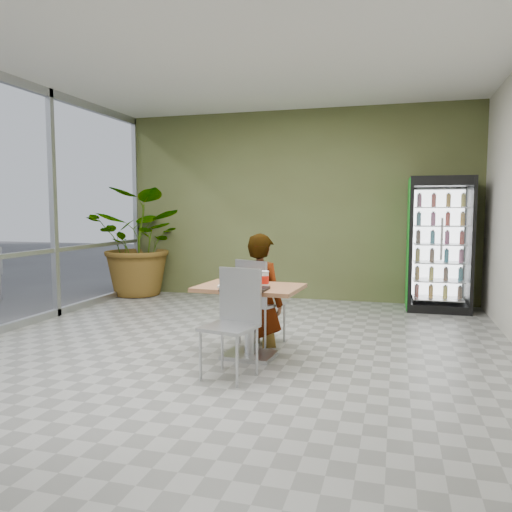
# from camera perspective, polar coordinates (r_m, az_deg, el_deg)

# --- Properties ---
(ground) EXTENTS (7.00, 7.00, 0.00)m
(ground) POSITION_cam_1_polar(r_m,az_deg,el_deg) (5.39, -3.30, -11.16)
(ground) COLOR gray
(ground) RESTS_ON ground
(room_envelope) EXTENTS (6.00, 7.00, 3.20)m
(room_envelope) POSITION_cam_1_polar(r_m,az_deg,el_deg) (5.17, -3.40, 6.11)
(room_envelope) COLOR beige
(room_envelope) RESTS_ON ground
(dining_table) EXTENTS (1.09, 0.80, 0.75)m
(dining_table) POSITION_cam_1_polar(r_m,az_deg,el_deg) (5.16, -0.74, -5.75)
(dining_table) COLOR #A06C44
(dining_table) RESTS_ON ground
(chair_far) EXTENTS (0.56, 0.56, 0.97)m
(chair_far) POSITION_cam_1_polar(r_m,az_deg,el_deg) (5.63, 0.07, -4.50)
(chair_far) COLOR #A7A9AC
(chair_far) RESTS_ON ground
(chair_near) EXTENTS (0.52, 0.52, 0.99)m
(chair_near) POSITION_cam_1_polar(r_m,az_deg,el_deg) (4.62, -2.45, -6.56)
(chair_near) COLOR #A7A9AC
(chair_near) RESTS_ON ground
(seated_woman) EXTENTS (0.68, 0.56, 1.56)m
(seated_woman) POSITION_cam_1_polar(r_m,az_deg,el_deg) (5.68, 0.57, -5.30)
(seated_woman) COLOR black
(seated_woman) RESTS_ON ground
(pizza_plate) EXTENTS (0.34, 0.29, 0.03)m
(pizza_plate) POSITION_cam_1_polar(r_m,az_deg,el_deg) (5.15, -0.32, -3.19)
(pizza_plate) COLOR silver
(pizza_plate) RESTS_ON dining_table
(soda_cup) EXTENTS (0.09, 0.09, 0.16)m
(soda_cup) POSITION_cam_1_polar(r_m,az_deg,el_deg) (5.07, 0.99, -2.64)
(soda_cup) COLOR silver
(soda_cup) RESTS_ON dining_table
(napkin_stack) EXTENTS (0.19, 0.19, 0.02)m
(napkin_stack) POSITION_cam_1_polar(r_m,az_deg,el_deg) (5.05, -3.44, -3.43)
(napkin_stack) COLOR silver
(napkin_stack) RESTS_ON dining_table
(cafeteria_tray) EXTENTS (0.44, 0.32, 0.02)m
(cafeteria_tray) POSITION_cam_1_polar(r_m,az_deg,el_deg) (4.85, -1.28, -3.77)
(cafeteria_tray) COLOR black
(cafeteria_tray) RESTS_ON dining_table
(beverage_fridge) EXTENTS (0.93, 0.72, 2.02)m
(beverage_fridge) POSITION_cam_1_polar(r_m,az_deg,el_deg) (8.02, 20.19, 1.28)
(beverage_fridge) COLOR black
(beverage_fridge) RESTS_ON ground
(potted_plant) EXTENTS (1.78, 1.56, 1.90)m
(potted_plant) POSITION_cam_1_polar(r_m,az_deg,el_deg) (9.10, -12.93, 1.54)
(potted_plant) COLOR #2E6327
(potted_plant) RESTS_ON ground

